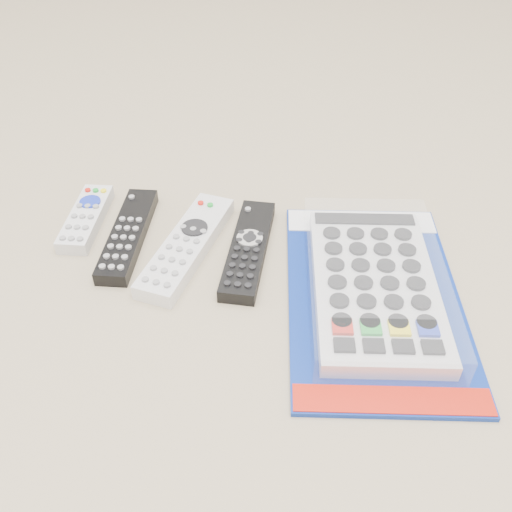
% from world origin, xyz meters
% --- Properties ---
extents(remote_small_grey, '(0.06, 0.15, 0.02)m').
position_xyz_m(remote_small_grey, '(-0.22, 0.07, 0.01)').
color(remote_small_grey, silver).
rests_on(remote_small_grey, ground).
extents(remote_slim_black, '(0.06, 0.20, 0.02)m').
position_xyz_m(remote_slim_black, '(-0.15, 0.04, 0.01)').
color(remote_slim_black, black).
rests_on(remote_slim_black, ground).
extents(remote_silver_dvd, '(0.09, 0.23, 0.03)m').
position_xyz_m(remote_silver_dvd, '(-0.06, 0.03, 0.01)').
color(remote_silver_dvd, silver).
rests_on(remote_silver_dvd, ground).
extents(remote_large_black, '(0.05, 0.20, 0.02)m').
position_xyz_m(remote_large_black, '(0.03, 0.04, 0.01)').
color(remote_large_black, black).
rests_on(remote_large_black, ground).
extents(jumbo_remote_packaged, '(0.27, 0.39, 0.05)m').
position_xyz_m(jumbo_remote_packaged, '(0.20, -0.01, 0.02)').
color(jumbo_remote_packaged, navy).
rests_on(jumbo_remote_packaged, ground).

